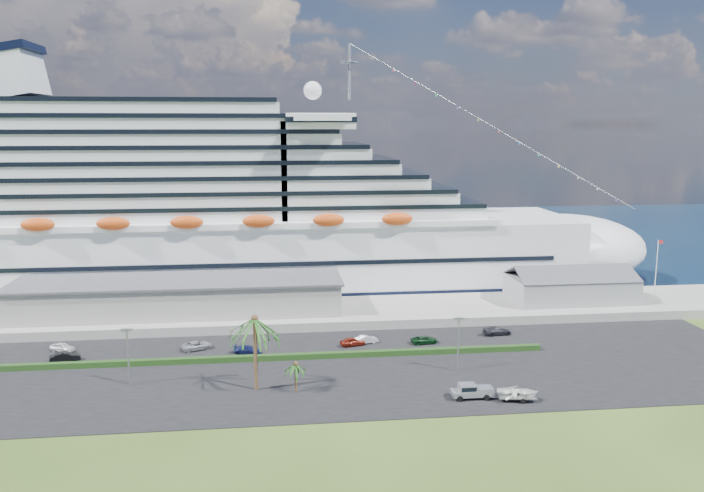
{
  "coord_description": "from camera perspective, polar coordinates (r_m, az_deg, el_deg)",
  "views": [
    {
      "loc": [
        -7.36,
        -87.94,
        36.69
      ],
      "look_at": [
        6.57,
        30.0,
        15.64
      ],
      "focal_mm": 35.0,
      "sensor_mm": 36.0,
      "label": 1
    }
  ],
  "objects": [
    {
      "name": "boat_trailer",
      "position": [
        96.46,
        13.59,
        -11.74
      ],
      "size": [
        6.62,
        4.86,
        1.84
      ],
      "color": "gray",
      "rests_on": "asphalt_lot"
    },
    {
      "name": "asphalt_lot",
      "position": [
        105.76,
        -2.37,
        -10.22
      ],
      "size": [
        140.0,
        38.0,
        0.12
      ],
      "primitive_type": "cube",
      "color": "black",
      "rests_on": "ground"
    },
    {
      "name": "terminal_building",
      "position": [
        132.98,
        -14.19,
        -4.04
      ],
      "size": [
        61.0,
        15.0,
        6.3
      ],
      "color": "gray",
      "rests_on": "wharf"
    },
    {
      "name": "port_shed",
      "position": [
        144.69,
        17.71,
        -3.33
      ],
      "size": [
        24.0,
        12.31,
        7.37
      ],
      "color": "gray",
      "rests_on": "wharf"
    },
    {
      "name": "water",
      "position": [
        221.13,
        -4.74,
        0.47
      ],
      "size": [
        420.0,
        160.0,
        0.02
      ],
      "primitive_type": "cube",
      "color": "black",
      "rests_on": "ground"
    },
    {
      "name": "parked_car_7",
      "position": [
        124.48,
        11.96,
        -6.9
      ],
      "size": [
        5.29,
        2.66,
        1.47
      ],
      "primitive_type": "imported",
      "rotation": [
        0.0,
        0.0,
        1.69
      ],
      "color": "#232329",
      "rests_on": "asphalt_lot"
    },
    {
      "name": "ground",
      "position": [
        95.57,
        -1.85,
        -12.53
      ],
      "size": [
        420.0,
        420.0,
        0.0
      ],
      "primitive_type": "plane",
      "color": "#2F4717",
      "rests_on": "ground"
    },
    {
      "name": "parked_car_0",
      "position": [
        122.8,
        -22.93,
        -7.75
      ],
      "size": [
        4.45,
        3.21,
        1.41
      ],
      "primitive_type": "imported",
      "rotation": [
        0.0,
        0.0,
        1.15
      ],
      "color": "white",
      "rests_on": "asphalt_lot"
    },
    {
      "name": "parked_car_2",
      "position": [
        116.99,
        -12.76,
        -8.07
      ],
      "size": [
        5.42,
        4.02,
        1.37
      ],
      "primitive_type": "imported",
      "rotation": [
        0.0,
        0.0,
        1.97
      ],
      "color": "#9EA1A6",
      "rests_on": "asphalt_lot"
    },
    {
      "name": "pickup_truck",
      "position": [
        96.18,
        9.91,
        -11.74
      ],
      "size": [
        5.69,
        2.28,
        2.01
      ],
      "color": "black",
      "rests_on": "asphalt_lot"
    },
    {
      "name": "cruise_ship",
      "position": [
        153.91,
        -11.97,
        2.37
      ],
      "size": [
        191.0,
        38.0,
        54.0
      ],
      "color": "silver",
      "rests_on": "ground"
    },
    {
      "name": "lamp_post_right",
      "position": [
        104.58,
        8.83,
        -7.51
      ],
      "size": [
        1.6,
        0.35,
        8.27
      ],
      "color": "gray",
      "rests_on": "asphalt_lot"
    },
    {
      "name": "hedge",
      "position": [
        110.04,
        -6.78,
        -9.18
      ],
      "size": [
        88.0,
        1.1,
        0.9
      ],
      "primitive_type": "cube",
      "color": "#183311",
      "rests_on": "asphalt_lot"
    },
    {
      "name": "flagpole",
      "position": [
        152.21,
        23.99,
        -1.59
      ],
      "size": [
        1.08,
        0.16,
        12.0
      ],
      "color": "silver",
      "rests_on": "wharf"
    },
    {
      "name": "palm_tall",
      "position": [
        96.0,
        -8.08,
        -6.69
      ],
      "size": [
        8.82,
        8.82,
        11.13
      ],
      "color": "#47301E",
      "rests_on": "ground"
    },
    {
      "name": "parked_car_6",
      "position": [
        117.84,
        6.04,
        -7.76
      ],
      "size": [
        4.81,
        2.77,
        1.26
      ],
      "primitive_type": "imported",
      "rotation": [
        0.0,
        0.0,
        1.72
      ],
      "color": "#0C3315",
      "rests_on": "asphalt_lot"
    },
    {
      "name": "parked_car_3",
      "position": [
        113.42,
        -8.67,
        -8.52
      ],
      "size": [
        4.92,
        3.04,
        1.33
      ],
      "primitive_type": "imported",
      "rotation": [
        0.0,
        0.0,
        1.3
      ],
      "color": "#171F51",
      "rests_on": "asphalt_lot"
    },
    {
      "name": "wharf",
      "position": [
        133.06,
        -3.33,
        -5.57
      ],
      "size": [
        240.0,
        20.0,
        1.8
      ],
      "primitive_type": "cube",
      "color": "gray",
      "rests_on": "ground"
    },
    {
      "name": "parked_car_5",
      "position": [
        117.33,
        1.19,
        -7.77
      ],
      "size": [
        4.23,
        2.35,
        1.32
      ],
      "primitive_type": "imported",
      "rotation": [
        0.0,
        0.0,
        1.82
      ],
      "color": "silver",
      "rests_on": "asphalt_lot"
    },
    {
      "name": "lamp_post_left",
      "position": [
        103.02,
        -18.14,
        -8.18
      ],
      "size": [
        1.6,
        0.35,
        8.27
      ],
      "color": "gray",
      "rests_on": "asphalt_lot"
    },
    {
      "name": "parked_car_4",
      "position": [
        116.01,
        0.06,
        -7.95
      ],
      "size": [
        4.55,
        2.67,
        1.45
      ],
      "primitive_type": "imported",
      "rotation": [
        0.0,
        0.0,
        1.81
      ],
      "color": "maroon",
      "rests_on": "asphalt_lot"
    },
    {
      "name": "parked_car_1",
      "position": [
        117.64,
        -22.74,
        -8.49
      ],
      "size": [
        4.78,
        2.74,
        1.49
      ],
      "primitive_type": "imported",
      "rotation": [
        0.0,
        0.0,
        1.84
      ],
      "color": "black",
      "rests_on": "asphalt_lot"
    },
    {
      "name": "palm_short",
      "position": [
        96.33,
        -4.7,
        -10.03
      ],
      "size": [
        3.53,
        3.53,
        4.56
      ],
      "color": "#47301E",
      "rests_on": "ground"
    }
  ]
}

